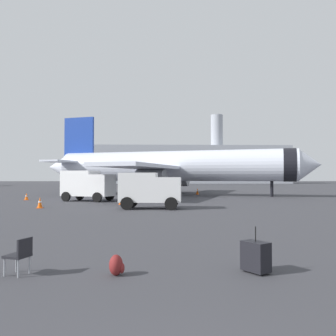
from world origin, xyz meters
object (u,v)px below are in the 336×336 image
safety_cone_far (121,200)px  cargo_van (150,189)px  rolling_suitcase (256,256)px  service_truck (87,184)px  safety_cone_outer (26,197)px  traveller_backpack (117,265)px  gate_chair (20,254)px  safety_cone_near (40,203)px  airplane_at_gate (171,166)px  safety_cone_mid (197,191)px

safety_cone_far → cargo_van: bearing=-59.1°
cargo_van → rolling_suitcase: bearing=-80.7°
cargo_van → rolling_suitcase: cargo_van is taller
service_truck → cargo_van: 10.47m
safety_cone_outer → traveller_backpack: (12.02, -27.75, -0.11)m
service_truck → gate_chair: 26.11m
service_truck → gate_chair: service_truck is taller
safety_cone_outer → traveller_backpack: bearing=-66.6°
gate_chair → safety_cone_near: bearing=106.5°
cargo_van → safety_cone_outer: bearing=140.5°
safety_cone_near → safety_cone_far: size_ratio=1.06×
service_truck → airplane_at_gate: bearing=51.9°
airplane_at_gate → service_truck: 13.90m
safety_cone_outer → rolling_suitcase: rolling_suitcase is taller
safety_cone_near → service_truck: bearing=75.6°
safety_cone_mid → traveller_backpack: size_ratio=1.74×
service_truck → safety_cone_mid: service_truck is taller
safety_cone_mid → safety_cone_near: bearing=-124.6°
safety_cone_mid → gate_chair: (-8.64, -38.40, 0.08)m
safety_cone_far → rolling_suitcase: (5.27, -21.39, 0.01)m
cargo_van → airplane_at_gate: bearing=82.9°
airplane_at_gate → cargo_van: size_ratio=7.63×
service_truck → rolling_suitcase: service_truck is taller
gate_chair → safety_cone_outer: bearing=109.4°
safety_cone_near → gate_chair: 18.90m
rolling_suitcase → service_truck: bearing=109.1°
gate_chair → traveller_backpack: bearing=-2.7°
airplane_at_gate → service_truck: bearing=-128.1°
airplane_at_gate → safety_cone_mid: bearing=26.0°
airplane_at_gate → rolling_suitcase: bearing=-89.3°
airplane_at_gate → safety_cone_near: 21.56m
service_truck → safety_cone_far: (3.66, -4.46, -1.23)m
safety_cone_near → safety_cone_outer: size_ratio=1.18×
cargo_van → safety_cone_near: cargo_van is taller
safety_cone_mid → gate_chair: gate_chair is taller
service_truck → gate_chair: bearing=-82.6°
rolling_suitcase → traveller_backpack: (-3.30, -0.13, -0.16)m
safety_cone_near → traveller_backpack: safety_cone_near is taller
service_truck → traveller_backpack: 26.61m
airplane_at_gate → safety_cone_near: size_ratio=42.59×
rolling_suitcase → gate_chair: size_ratio=1.28×
airplane_at_gate → safety_cone_far: size_ratio=45.19×
safety_cone_outer → traveller_backpack: safety_cone_outer is taller
safety_cone_near → safety_cone_mid: bearing=55.4°
safety_cone_far → gate_chair: 21.41m
service_truck → safety_cone_outer: (-6.38, 1.78, -1.26)m
service_truck → safety_cone_near: 8.09m
safety_cone_far → gate_chair: gate_chair is taller
airplane_at_gate → safety_cone_near: airplane_at_gate is taller
airplane_at_gate → traveller_backpack: (-2.85, -36.79, -3.42)m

